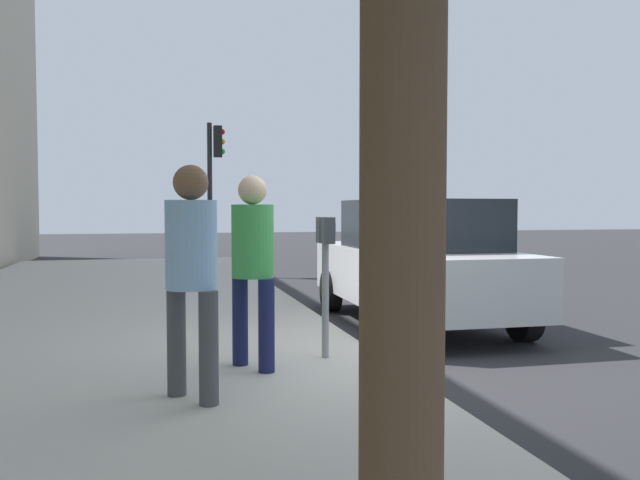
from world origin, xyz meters
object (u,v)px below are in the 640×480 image
Objects in this scene: parked_sedan_near at (417,262)px; traffic_signal at (214,171)px; parking_meter at (325,257)px; pedestrian_at_meter at (253,255)px; pedestrian_bystander at (191,261)px.

traffic_signal is (7.68, 2.20, 1.68)m from parked_sedan_near.
pedestrian_at_meter reaches higher than parking_meter.
pedestrian_bystander is at bearing 136.68° from parked_sedan_near.
parked_sedan_near is at bearing 11.37° from pedestrian_bystander.
pedestrian_bystander reaches higher than parked_sedan_near.
parked_sedan_near is 8.16m from traffic_signal.
parked_sedan_near is at bearing 13.41° from pedestrian_at_meter.
parking_meter is 0.39× the size of traffic_signal.
parking_meter is 3.02m from parked_sedan_near.
pedestrian_bystander is at bearing -154.42° from pedestrian_at_meter.
parking_meter is at bearing -178.43° from traffic_signal.
traffic_signal reaches higher than pedestrian_at_meter.
pedestrian_bystander is 0.51× the size of traffic_signal.
pedestrian_bystander reaches higher than parking_meter.
pedestrian_at_meter is at bearing 109.93° from parking_meter.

